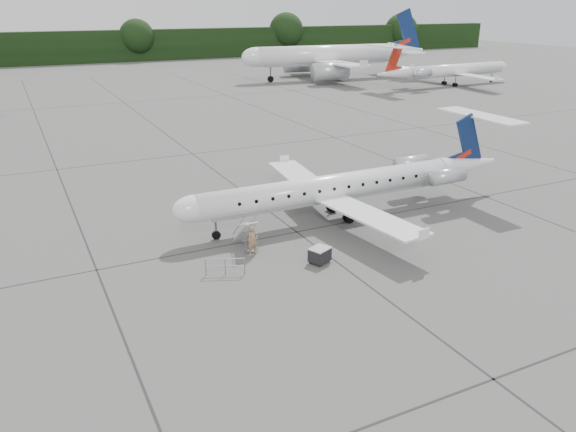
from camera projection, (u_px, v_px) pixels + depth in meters
name	position (u px, v px, depth m)	size (l,w,h in m)	color
ground	(404.00, 236.00, 37.48)	(320.00, 320.00, 0.00)	#595856
treeline	(95.00, 47.00, 144.94)	(260.00, 4.00, 8.00)	black
main_regional_jet	(330.00, 175.00, 39.29)	(25.37, 18.26, 6.50)	white
airstair	(245.00, 232.00, 35.35)	(0.85, 2.19, 2.04)	white
passenger	(253.00, 241.00, 34.34)	(0.68, 0.45, 1.88)	#937150
safety_railing	(225.00, 267.00, 31.91)	(2.20, 0.08, 1.00)	gray
baggage_cart	(320.00, 255.00, 33.42)	(1.16, 0.94, 1.00)	black
bg_narrowbody	(326.00, 45.00, 111.89)	(37.33, 26.88, 13.40)	white
bg_regional_right	(456.00, 64.00, 104.58)	(29.85, 21.49, 7.83)	white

